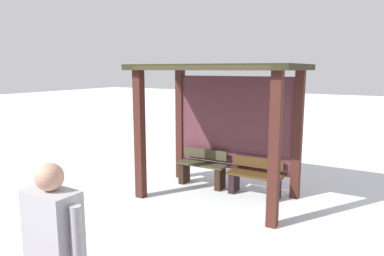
{
  "coord_description": "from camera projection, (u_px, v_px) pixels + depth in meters",
  "views": [
    {
      "loc": [
        2.77,
        -5.83,
        2.45
      ],
      "look_at": [
        -0.31,
        -0.46,
        1.4
      ],
      "focal_mm": 32.69,
      "sensor_mm": 36.0,
      "label": 1
    }
  ],
  "objects": [
    {
      "name": "bench_center_inside",
      "position": [
        255.0,
        179.0,
        6.8
      ],
      "size": [
        1.06,
        0.37,
        0.72
      ],
      "color": "#483017",
      "rests_on": "ground"
    },
    {
      "name": "person_walking",
      "position": [
        54.0,
        246.0,
        2.86
      ],
      "size": [
        0.66,
        0.3,
        1.72
      ],
      "color": "#B5B4B9",
      "rests_on": "ground"
    },
    {
      "name": "ground_plane",
      "position": [
        218.0,
        197.0,
        6.76
      ],
      "size": [
        60.0,
        60.0,
        0.0
      ],
      "primitive_type": "plane",
      "color": "white"
    },
    {
      "name": "bus_shelter",
      "position": [
        224.0,
        99.0,
        6.63
      ],
      "size": [
        3.0,
        1.87,
        2.53
      ],
      "color": "#421E18",
      "rests_on": "ground"
    },
    {
      "name": "bench_left_inside",
      "position": [
        202.0,
        169.0,
        7.37
      ],
      "size": [
        1.06,
        0.35,
        0.77
      ],
      "color": "#403926",
      "rests_on": "ground"
    }
  ]
}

